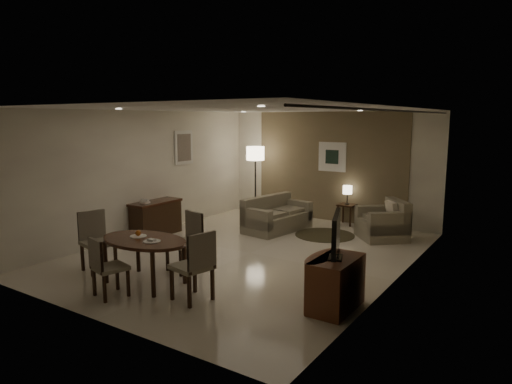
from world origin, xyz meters
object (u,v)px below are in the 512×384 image
Objects in this scene: dining_table at (145,261)px; chair_far at (183,242)px; side_table at (347,214)px; chair_right at (192,265)px; console_desk at (156,218)px; chair_near at (110,267)px; chair_left at (98,242)px; tv_cabinet at (336,284)px; armchair at (382,220)px; floor_lamp at (255,182)px; sofa at (277,214)px.

chair_far is at bearing 82.53° from dining_table.
chair_right is at bearing -90.16° from side_table.
console_desk is at bearing -115.72° from chair_right.
chair_far is at bearing -80.08° from chair_near.
console_desk is 2.59m from chair_far.
chair_right is (2.13, -0.08, 0.00)m from chair_left.
chair_far is at bearing 179.10° from tv_cabinet.
armchair is 0.51× the size of floor_lamp.
chair_near reaches higher than armchair.
dining_table is at bearing -171.09° from sofa.
console_desk is 4.87m from armchair.
chair_right is at bearing -29.56° from chair_far.
tv_cabinet is 0.49× the size of floor_lamp.
chair_left reaches higher than tv_cabinet.
chair_near is 5.90m from floor_lamp.
chair_near is (-2.87, -1.36, 0.09)m from tv_cabinet.
chair_right reaches higher than armchair.
console_desk is 0.80× the size of dining_table.
chair_near is 0.89× the size of chair_far.
tv_cabinet is 4.41m from sofa.
chair_near is 1.75× the size of side_table.
sofa reaches higher than tv_cabinet.
sofa is 1.75× the size of armchair.
chair_near is 0.48× the size of floor_lamp.
chair_right is 0.61× the size of sofa.
chair_left reaches higher than chair_far.
chair_far is 4.39m from armchair.
dining_table is at bearing -84.23° from chair_right.
dining_table is 0.79m from chair_far.
side_table is at bearing -6.61° from chair_left.
chair_near is 1.23m from chair_left.
dining_table is 3.01× the size of side_table.
chair_near is (-0.02, -0.64, 0.09)m from dining_table.
tv_cabinet is at bearing 125.93° from chair_right.
tv_cabinet is at bearing -139.96° from chair_near.
chair_right is 5.73m from floor_lamp.
tv_cabinet is 0.55× the size of sofa.
tv_cabinet is at bearing -130.62° from sofa.
chair_near is at bearing -154.62° from tv_cabinet.
armchair is (2.10, 3.86, -0.07)m from chair_far.
console_desk is at bearing 37.76° from chair_left.
dining_table is 5.30m from floor_lamp.
chair_far is at bearing -101.56° from side_table.
chair_left is at bearing -80.85° from chair_right.
armchair is (2.23, 0.58, 0.03)m from sofa.
console_desk is 3.50m from chair_near.
chair_left is (-1.18, -0.79, 0.01)m from chair_far.
console_desk is at bearing -133.64° from side_table.
chair_left is at bearing -76.36° from armchair.
dining_table is (2.03, -2.23, -0.02)m from console_desk.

